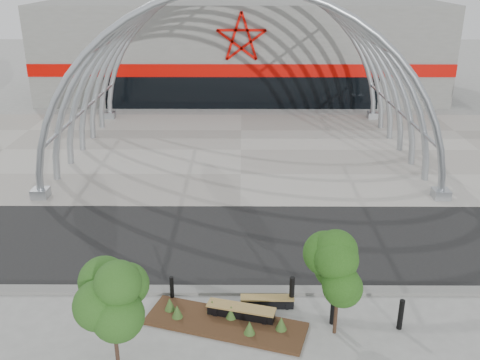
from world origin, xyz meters
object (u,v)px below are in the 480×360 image
at_px(bench_0, 241,313).
at_px(bollard_2, 292,292).
at_px(street_tree_0, 111,295).
at_px(street_tree_1, 340,266).
at_px(bench_1, 267,302).

distance_m(bench_0, bollard_2, 1.90).
xyz_separation_m(street_tree_0, bollard_2, (5.22, 3.21, -2.03)).
bearing_deg(street_tree_1, bollard_2, 131.09).
distance_m(street_tree_0, bench_1, 5.92).
relative_size(street_tree_0, bench_1, 1.98).
xyz_separation_m(bench_0, bollard_2, (1.72, 0.73, 0.33)).
height_order(street_tree_1, bollard_2, street_tree_1).
bearing_deg(bench_1, bollard_2, 3.20).
height_order(street_tree_0, street_tree_1, street_tree_0).
distance_m(bench_0, bench_1, 1.12).
relative_size(street_tree_1, bench_1, 1.88).
distance_m(street_tree_0, bench_0, 4.90).
relative_size(street_tree_0, street_tree_1, 1.05).
height_order(bench_1, bollard_2, bollard_2).
height_order(bench_0, bench_1, bench_0).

